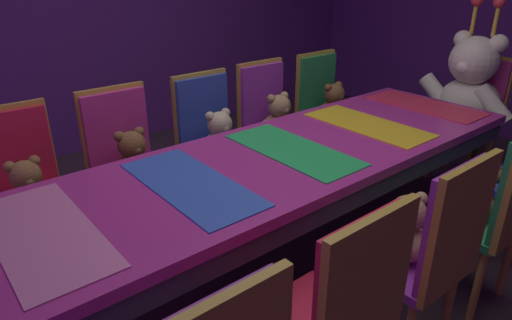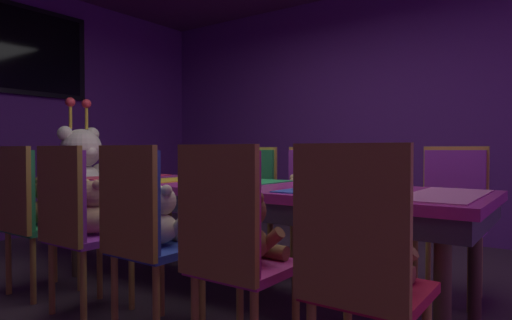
{
  "view_description": "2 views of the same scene",
  "coord_description": "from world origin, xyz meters",
  "px_view_note": "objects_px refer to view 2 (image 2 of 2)",
  "views": [
    {
      "loc": [
        1.54,
        -1.52,
        1.64
      ],
      "look_at": [
        -0.16,
        -0.12,
        0.66
      ],
      "focal_mm": 31.46,
      "sensor_mm": 36.0,
      "label": 1
    },
    {
      "loc": [
        -2.26,
        -1.72,
        0.96
      ],
      "look_at": [
        0.22,
        0.06,
        0.89
      ],
      "focal_mm": 30.55,
      "sensor_mm": 36.0,
      "label": 2
    }
  ],
  "objects_px": {
    "chair_left_4": "(25,206)",
    "wall_tv": "(12,48)",
    "teddy_left_0": "(373,250)",
    "chair_left_1": "(228,237)",
    "teddy_left_2": "(162,219)",
    "throne_chair": "(72,189)",
    "teddy_right_2": "(298,197)",
    "banquet_table": "(244,196)",
    "chair_left_0": "(358,256)",
    "chair_left_2": "(140,223)",
    "teddy_left_3": "(95,211)",
    "chair_right_4": "(203,188)",
    "king_teddy_bear": "(82,171)",
    "chair_right_1": "(375,199)",
    "teddy_left_1": "(249,232)",
    "chair_left_3": "(72,214)",
    "chair_right_0": "(452,205)",
    "teddy_right_0": "(448,211)",
    "teddy_right_4": "(193,191)",
    "chair_right_3": "(252,191)",
    "teddy_left_4": "(47,204)",
    "teddy_right_3": "(242,194)",
    "chair_right_2": "(307,195)"
  },
  "relations": [
    {
      "from": "chair_right_3",
      "to": "king_teddy_bear",
      "type": "distance_m",
      "value": 1.54
    },
    {
      "from": "teddy_right_2",
      "to": "chair_right_4",
      "type": "height_order",
      "value": "chair_right_4"
    },
    {
      "from": "banquet_table",
      "to": "teddy_right_0",
      "type": "height_order",
      "value": "banquet_table"
    },
    {
      "from": "teddy_right_3",
      "to": "chair_left_0",
      "type": "bearing_deg",
      "value": 47.52
    },
    {
      "from": "teddy_left_2",
      "to": "chair_right_1",
      "type": "xyz_separation_m",
      "value": [
        1.53,
        -0.59,
        0.0
      ]
    },
    {
      "from": "chair_left_0",
      "to": "king_teddy_bear",
      "type": "bearing_deg",
      "value": 74.14
    },
    {
      "from": "chair_left_0",
      "to": "wall_tv",
      "type": "distance_m",
      "value": 4.56
    },
    {
      "from": "banquet_table",
      "to": "chair_left_0",
      "type": "bearing_deg",
      "value": -126.54
    },
    {
      "from": "teddy_left_0",
      "to": "chair_left_2",
      "type": "relative_size",
      "value": 0.33
    },
    {
      "from": "chair_left_2",
      "to": "teddy_left_3",
      "type": "bearing_deg",
      "value": 78.4
    },
    {
      "from": "chair_right_1",
      "to": "chair_right_4",
      "type": "relative_size",
      "value": 1.0
    },
    {
      "from": "teddy_left_1",
      "to": "teddy_left_3",
      "type": "distance_m",
      "value": 1.14
    },
    {
      "from": "chair_right_2",
      "to": "teddy_left_3",
      "type": "bearing_deg",
      "value": -20.06
    },
    {
      "from": "chair_left_2",
      "to": "throne_chair",
      "type": "bearing_deg",
      "value": 67.18
    },
    {
      "from": "chair_left_0",
      "to": "teddy_right_4",
      "type": "bearing_deg",
      "value": 55.82
    },
    {
      "from": "teddy_left_0",
      "to": "teddy_left_2",
      "type": "relative_size",
      "value": 0.95
    },
    {
      "from": "chair_right_3",
      "to": "throne_chair",
      "type": "height_order",
      "value": "same"
    },
    {
      "from": "teddy_left_0",
      "to": "chair_left_4",
      "type": "height_order",
      "value": "chair_left_4"
    },
    {
      "from": "chair_right_4",
      "to": "throne_chair",
      "type": "distance_m",
      "value": 1.21
    },
    {
      "from": "chair_right_2",
      "to": "wall_tv",
      "type": "relative_size",
      "value": 0.58
    },
    {
      "from": "teddy_left_4",
      "to": "wall_tv",
      "type": "height_order",
      "value": "wall_tv"
    },
    {
      "from": "chair_left_4",
      "to": "chair_left_2",
      "type": "bearing_deg",
      "value": -89.13
    },
    {
      "from": "banquet_table",
      "to": "chair_left_0",
      "type": "relative_size",
      "value": 2.96
    },
    {
      "from": "teddy_left_0",
      "to": "wall_tv",
      "type": "distance_m",
      "value": 4.54
    },
    {
      "from": "teddy_left_0",
      "to": "chair_left_1",
      "type": "relative_size",
      "value": 0.33
    },
    {
      "from": "teddy_left_2",
      "to": "throne_chair",
      "type": "relative_size",
      "value": 0.35
    },
    {
      "from": "chair_left_1",
      "to": "chair_right_1",
      "type": "bearing_deg",
      "value": 0.04
    },
    {
      "from": "teddy_left_0",
      "to": "chair_right_2",
      "type": "bearing_deg",
      "value": 36.42
    },
    {
      "from": "chair_left_3",
      "to": "chair_left_4",
      "type": "bearing_deg",
      "value": 88.18
    },
    {
      "from": "teddy_right_0",
      "to": "teddy_right_4",
      "type": "height_order",
      "value": "same"
    },
    {
      "from": "chair_left_4",
      "to": "wall_tv",
      "type": "height_order",
      "value": "wall_tv"
    },
    {
      "from": "banquet_table",
      "to": "teddy_left_1",
      "type": "xyz_separation_m",
      "value": [
        -0.71,
        -0.57,
        -0.06
      ]
    },
    {
      "from": "chair_left_0",
      "to": "chair_left_3",
      "type": "xyz_separation_m",
      "value": [
        -0.03,
        1.7,
        0.0
      ]
    },
    {
      "from": "chair_right_4",
      "to": "teddy_left_4",
      "type": "bearing_deg",
      "value": -0.02
    },
    {
      "from": "teddy_left_1",
      "to": "teddy_left_2",
      "type": "distance_m",
      "value": 0.59
    },
    {
      "from": "teddy_right_0",
      "to": "teddy_right_3",
      "type": "bearing_deg",
      "value": -90.42
    },
    {
      "from": "chair_left_2",
      "to": "chair_left_1",
      "type": "bearing_deg",
      "value": -91.95
    },
    {
      "from": "banquet_table",
      "to": "chair_right_0",
      "type": "relative_size",
      "value": 2.96
    },
    {
      "from": "teddy_right_2",
      "to": "wall_tv",
      "type": "bearing_deg",
      "value": -77.44
    },
    {
      "from": "chair_right_1",
      "to": "wall_tv",
      "type": "height_order",
      "value": "wall_tv"
    },
    {
      "from": "chair_left_1",
      "to": "chair_left_2",
      "type": "relative_size",
      "value": 1.0
    },
    {
      "from": "banquet_table",
      "to": "teddy_left_0",
      "type": "distance_m",
      "value": 1.34
    },
    {
      "from": "chair_right_0",
      "to": "chair_right_2",
      "type": "bearing_deg",
      "value": -89.99
    },
    {
      "from": "chair_right_2",
      "to": "teddy_left_4",
      "type": "bearing_deg",
      "value": -36.45
    },
    {
      "from": "teddy_left_0",
      "to": "chair_right_1",
      "type": "height_order",
      "value": "chair_right_1"
    },
    {
      "from": "chair_left_0",
      "to": "teddy_right_3",
      "type": "distance_m",
      "value": 2.3
    },
    {
      "from": "teddy_right_0",
      "to": "teddy_left_1",
      "type": "bearing_deg",
      "value": -20.77
    },
    {
      "from": "wall_tv",
      "to": "teddy_right_0",
      "type": "bearing_deg",
      "value": -80.6
    },
    {
      "from": "chair_right_3",
      "to": "teddy_right_3",
      "type": "bearing_deg",
      "value": -0.0
    },
    {
      "from": "teddy_right_0",
      "to": "chair_left_3",
      "type": "bearing_deg",
      "value": -46.83
    }
  ]
}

